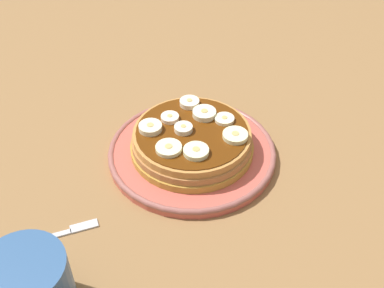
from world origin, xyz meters
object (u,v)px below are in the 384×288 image
(banana_slice_0, at_px, (183,129))
(banana_slice_2, at_px, (235,136))
(banana_slice_1, at_px, (224,119))
(banana_slice_6, at_px, (150,128))
(plate, at_px, (192,152))
(banana_slice_8, at_px, (196,152))
(pancake_stack, at_px, (194,140))
(banana_slice_4, at_px, (169,148))
(fork, at_px, (52,234))
(banana_slice_3, at_px, (190,103))
(banana_slice_7, at_px, (204,114))
(banana_slice_5, at_px, (170,118))

(banana_slice_0, xyz_separation_m, banana_slice_2, (-0.05, 0.06, -0.00))
(banana_slice_0, xyz_separation_m, banana_slice_1, (-0.06, 0.02, -0.00))
(banana_slice_0, distance_m, banana_slice_6, 0.05)
(plate, relative_size, banana_slice_8, 7.06)
(plate, xyz_separation_m, pancake_stack, (-0.00, 0.00, 0.02))
(banana_slice_4, height_order, banana_slice_8, banana_slice_8)
(banana_slice_6, xyz_separation_m, fork, (0.18, 0.04, -0.05))
(banana_slice_3, height_order, banana_slice_6, same)
(banana_slice_6, relative_size, banana_slice_8, 0.96)
(banana_slice_6, xyz_separation_m, banana_slice_7, (-0.08, 0.02, 0.00))
(banana_slice_2, relative_size, banana_slice_3, 1.19)
(banana_slice_1, bearing_deg, banana_slice_5, -40.48)
(plate, bearing_deg, banana_slice_3, -125.25)
(banana_slice_0, height_order, banana_slice_8, same)
(plate, relative_size, banana_slice_3, 8.24)
(banana_slice_1, distance_m, banana_slice_3, 0.06)
(banana_slice_0, bearing_deg, banana_slice_5, -90.64)
(banana_slice_4, relative_size, banana_slice_7, 1.04)
(pancake_stack, distance_m, banana_slice_7, 0.04)
(banana_slice_4, bearing_deg, banana_slice_5, -128.09)
(banana_slice_2, distance_m, banana_slice_7, 0.06)
(plate, height_order, pancake_stack, pancake_stack)
(banana_slice_1, distance_m, banana_slice_7, 0.03)
(banana_slice_2, xyz_separation_m, banana_slice_8, (0.06, -0.01, 0.00))
(banana_slice_7, bearing_deg, banana_slice_0, 10.18)
(banana_slice_3, relative_size, banana_slice_4, 0.83)
(plate, bearing_deg, banana_slice_2, 128.09)
(banana_slice_6, bearing_deg, banana_slice_2, 133.14)
(plate, height_order, banana_slice_6, banana_slice_6)
(banana_slice_5, height_order, fork, banana_slice_5)
(pancake_stack, height_order, banana_slice_4, banana_slice_4)
(banana_slice_0, relative_size, banana_slice_2, 0.74)
(plate, height_order, banana_slice_1, banana_slice_1)
(fork, bearing_deg, banana_slice_2, 170.83)
(banana_slice_0, xyz_separation_m, banana_slice_4, (0.04, 0.02, -0.00))
(banana_slice_7, bearing_deg, banana_slice_1, 119.60)
(banana_slice_4, bearing_deg, fork, -1.91)
(plate, distance_m, fork, 0.23)
(banana_slice_3, xyz_separation_m, banana_slice_6, (0.08, 0.01, 0.00))
(plate, distance_m, banana_slice_3, 0.08)
(banana_slice_4, distance_m, banana_slice_7, 0.09)
(banana_slice_1, distance_m, banana_slice_6, 0.11)
(plate, xyz_separation_m, banana_slice_7, (-0.04, -0.02, 0.04))
(banana_slice_1, relative_size, fork, 0.23)
(banana_slice_3, distance_m, banana_slice_8, 0.11)
(banana_slice_2, bearing_deg, pancake_stack, -54.67)
(banana_slice_3, bearing_deg, banana_slice_2, 91.14)
(banana_slice_6, bearing_deg, banana_slice_3, -171.54)
(pancake_stack, height_order, banana_slice_7, banana_slice_7)
(banana_slice_0, bearing_deg, banana_slice_4, 26.02)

